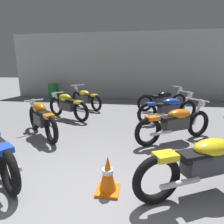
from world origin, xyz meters
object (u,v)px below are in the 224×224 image
object	(u,v)px
motorcycle_right_row_2	(169,108)
oil_drum	(53,91)
traffic_cone	(108,175)
motorcycle_left_row_1	(41,118)
motorcycle_right_row_1	(176,123)
motorcycle_right_row_3	(163,100)
motorcycle_left_row_2	(67,105)
motorcycle_right_row_0	(207,162)
motorcycle_left_row_3	(86,98)

from	to	relation	value
motorcycle_right_row_2	oil_drum	bearing A→B (deg)	146.57
traffic_cone	motorcycle_left_row_1	bearing A→B (deg)	136.48
motorcycle_right_row_1	motorcycle_right_row_3	bearing A→B (deg)	88.48
motorcycle_right_row_1	motorcycle_right_row_2	xyz separation A→B (m)	(0.08, 1.62, 0.00)
motorcycle_left_row_2	motorcycle_right_row_0	xyz separation A→B (m)	(3.34, -3.38, -0.01)
oil_drum	motorcycle_right_row_2	bearing A→B (deg)	-33.43
motorcycle_left_row_1	traffic_cone	size ratio (longest dim) A/B	2.79
motorcycle_left_row_2	traffic_cone	distance (m)	4.12
motorcycle_left_row_1	traffic_cone	distance (m)	2.81
motorcycle_right_row_1	motorcycle_left_row_3	bearing A→B (deg)	133.89
motorcycle_right_row_1	traffic_cone	xyz separation A→B (m)	(-1.26, -2.06, -0.19)
motorcycle_right_row_3	traffic_cone	xyz separation A→B (m)	(-1.35, -5.36, -0.19)
motorcycle_right_row_3	motorcycle_right_row_2	bearing A→B (deg)	-90.33
motorcycle_left_row_1	motorcycle_right_row_1	xyz separation A→B (m)	(3.29, 0.13, -0.01)
motorcycle_right_row_2	traffic_cone	xyz separation A→B (m)	(-1.34, -3.68, -0.19)
motorcycle_right_row_2	traffic_cone	world-z (taller)	motorcycle_right_row_2
motorcycle_right_row_1	motorcycle_left_row_2	bearing A→B (deg)	154.87
motorcycle_left_row_3	traffic_cone	size ratio (longest dim) A/B	3.18
motorcycle_left_row_2	motorcycle_right_row_2	size ratio (longest dim) A/B	0.90
motorcycle_left_row_2	motorcycle_left_row_3	size ratio (longest dim) A/B	1.04
motorcycle_right_row_3	oil_drum	xyz separation A→B (m)	(-5.71, 2.08, -0.03)
motorcycle_right_row_2	traffic_cone	bearing A→B (deg)	-109.97
motorcycle_left_row_2	motorcycle_left_row_3	xyz separation A→B (m)	(0.13, 1.73, -0.01)
motorcycle_right_row_0	motorcycle_right_row_3	xyz separation A→B (m)	(0.01, 5.15, 0.00)
motorcycle_right_row_0	motorcycle_right_row_1	distance (m)	1.85
motorcycle_right_row_2	oil_drum	world-z (taller)	motorcycle_right_row_2
motorcycle_left_row_2	motorcycle_left_row_1	bearing A→B (deg)	-90.77
motorcycle_right_row_2	traffic_cone	distance (m)	3.92
motorcycle_left_row_2	motorcycle_right_row_1	xyz separation A→B (m)	(3.27, -1.53, -0.01)
oil_drum	traffic_cone	bearing A→B (deg)	-59.59
motorcycle_right_row_3	motorcycle_left_row_3	bearing A→B (deg)	-179.26
motorcycle_left_row_1	motorcycle_right_row_0	distance (m)	3.78
motorcycle_left_row_3	motorcycle_right_row_2	size ratio (longest dim) A/B	0.87
motorcycle_right_row_2	motorcycle_right_row_3	bearing A→B (deg)	89.67
motorcycle_left_row_3	motorcycle_right_row_0	distance (m)	6.03
oil_drum	traffic_cone	size ratio (longest dim) A/B	1.57
motorcycle_left_row_2	oil_drum	world-z (taller)	motorcycle_left_row_2
motorcycle_right_row_1	traffic_cone	world-z (taller)	motorcycle_right_row_1
motorcycle_right_row_3	oil_drum	bearing A→B (deg)	159.99
motorcycle_left_row_1	motorcycle_right_row_1	bearing A→B (deg)	2.21
motorcycle_right_row_0	motorcycle_right_row_1	xyz separation A→B (m)	(-0.07, 1.84, 0.00)
motorcycle_left_row_1	motorcycle_right_row_0	bearing A→B (deg)	-27.06
motorcycle_left_row_1	motorcycle_right_row_2	xyz separation A→B (m)	(3.37, 1.75, -0.01)
motorcycle_left_row_1	motorcycle_right_row_2	world-z (taller)	motorcycle_right_row_2
motorcycle_left_row_3	traffic_cone	bearing A→B (deg)	-70.52
motorcycle_right_row_0	oil_drum	distance (m)	9.20
motorcycle_left_row_2	oil_drum	xyz separation A→B (m)	(-2.36, 3.85, -0.03)
motorcycle_left_row_1	motorcycle_right_row_1	world-z (taller)	motorcycle_right_row_1
motorcycle_right_row_2	motorcycle_right_row_3	xyz separation A→B (m)	(0.01, 1.68, 0.00)
motorcycle_right_row_0	oil_drum	size ratio (longest dim) A/B	2.35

